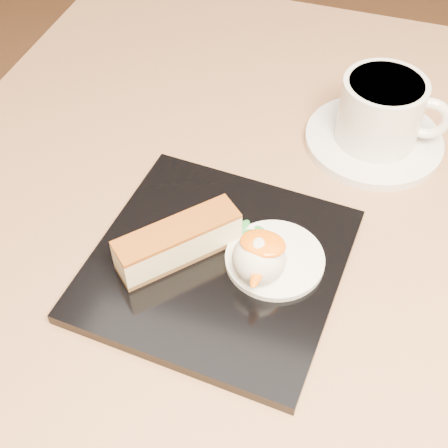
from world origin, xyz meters
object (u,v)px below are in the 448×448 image
(saucer, at_px, (374,140))
(coffee_cup, at_px, (383,110))
(cheesecake, at_px, (178,242))
(ice_cream_scoop, at_px, (259,259))
(dessert_plate, at_px, (217,264))
(table, at_px, (285,301))

(saucer, distance_m, coffee_cup, 0.04)
(cheesecake, height_order, coffee_cup, coffee_cup)
(ice_cream_scoop, xyz_separation_m, coffee_cup, (0.07, 0.22, 0.01))
(dessert_plate, height_order, cheesecake, cheesecake)
(saucer, bearing_deg, dessert_plate, -116.55)
(dessert_plate, xyz_separation_m, coffee_cup, (0.11, 0.22, 0.04))
(ice_cream_scoop, distance_m, saucer, 0.23)
(dessert_plate, relative_size, saucer, 1.47)
(cheesecake, xyz_separation_m, coffee_cup, (0.15, 0.22, 0.02))
(saucer, relative_size, coffee_cup, 1.28)
(table, xyz_separation_m, cheesecake, (-0.09, -0.10, 0.19))
(table, xyz_separation_m, ice_cream_scoop, (-0.01, -0.10, 0.19))
(table, distance_m, ice_cream_scoop, 0.21)
(ice_cream_scoop, bearing_deg, coffee_cup, 72.33)
(dessert_plate, relative_size, cheesecake, 2.07)
(dessert_plate, height_order, saucer, dessert_plate)
(cheesecake, relative_size, saucer, 0.71)
(cheesecake, bearing_deg, saucer, 8.87)
(table, bearing_deg, ice_cream_scoop, -98.07)
(table, distance_m, saucer, 0.21)
(dessert_plate, relative_size, coffee_cup, 1.87)
(dessert_plate, distance_m, coffee_cup, 0.25)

